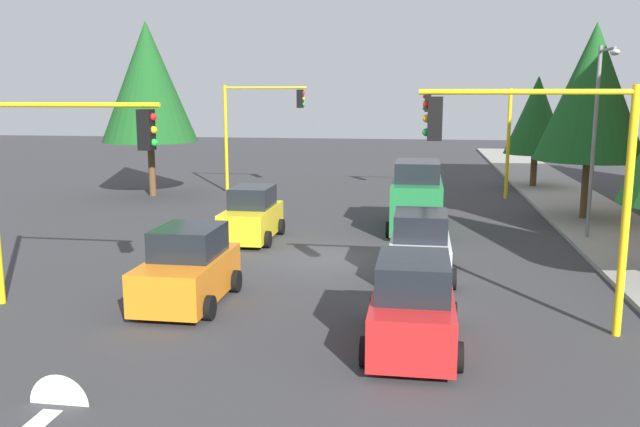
# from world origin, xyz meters

# --- Properties ---
(ground_plane) EXTENTS (120.00, 120.00, 0.00)m
(ground_plane) POSITION_xyz_m (0.00, 0.00, 0.00)
(ground_plane) COLOR #353538
(sidewalk_kerb) EXTENTS (80.00, 4.00, 0.15)m
(sidewalk_kerb) POSITION_xyz_m (-5.00, 10.50, 0.07)
(sidewalk_kerb) COLOR gray
(sidewalk_kerb) RESTS_ON ground
(lane_arrow_near) EXTENTS (2.40, 1.10, 1.10)m
(lane_arrow_near) POSITION_xyz_m (11.51, -3.00, 0.01)
(lane_arrow_near) COLOR silver
(lane_arrow_near) RESTS_ON ground
(traffic_signal_near_right) EXTENTS (0.36, 4.59, 5.21)m
(traffic_signal_near_right) POSITION_xyz_m (6.00, -5.62, 3.71)
(traffic_signal_near_right) COLOR yellow
(traffic_signal_near_right) RESTS_ON ground
(traffic_signal_near_left) EXTENTS (0.36, 4.59, 5.51)m
(traffic_signal_near_left) POSITION_xyz_m (6.00, 5.67, 3.90)
(traffic_signal_near_left) COLOR yellow
(traffic_signal_near_left) RESTS_ON ground
(traffic_signal_far_left) EXTENTS (0.36, 4.59, 5.64)m
(traffic_signal_far_left) POSITION_xyz_m (-14.00, 5.69, 3.99)
(traffic_signal_far_left) COLOR yellow
(traffic_signal_far_left) RESTS_ON ground
(traffic_signal_far_right) EXTENTS (0.36, 4.59, 5.83)m
(traffic_signal_far_right) POSITION_xyz_m (-14.00, -5.72, 4.12)
(traffic_signal_far_right) COLOR yellow
(traffic_signal_far_right) RESTS_ON ground
(street_lamp_curbside) EXTENTS (2.15, 0.28, 7.00)m
(street_lamp_curbside) POSITION_xyz_m (-3.61, 9.20, 4.35)
(street_lamp_curbside) COLOR slate
(street_lamp_curbside) RESTS_ON ground
(tree_roadside_mid) EXTENTS (4.49, 4.49, 8.22)m
(tree_roadside_mid) POSITION_xyz_m (-8.00, 10.00, 5.40)
(tree_roadside_mid) COLOR brown
(tree_roadside_mid) RESTS_ON ground
(tree_roadside_far) EXTENTS (3.51, 3.51, 6.38)m
(tree_roadside_far) POSITION_xyz_m (-18.00, 9.50, 4.17)
(tree_roadside_far) COLOR brown
(tree_roadside_far) RESTS_ON ground
(tree_opposite_side) EXTENTS (4.93, 4.93, 9.04)m
(tree_opposite_side) POSITION_xyz_m (-12.00, -11.00, 5.95)
(tree_opposite_side) COLOR brown
(tree_opposite_side) RESTS_ON ground
(delivery_van_green) EXTENTS (4.80, 2.22, 2.77)m
(delivery_van_green) POSITION_xyz_m (-4.96, 2.96, 1.28)
(delivery_van_green) COLOR #1E7238
(delivery_van_green) RESTS_ON ground
(car_white) EXTENTS (3.70, 2.01, 1.98)m
(car_white) POSITION_xyz_m (1.88, 3.13, 0.90)
(car_white) COLOR white
(car_white) RESTS_ON ground
(car_orange) EXTENTS (3.70, 2.07, 1.98)m
(car_orange) POSITION_xyz_m (5.22, -2.75, 0.90)
(car_orange) COLOR orange
(car_orange) RESTS_ON ground
(car_yellow) EXTENTS (3.67, 1.92, 1.98)m
(car_yellow) POSITION_xyz_m (-2.29, -3.02, 0.89)
(car_yellow) COLOR yellow
(car_yellow) RESTS_ON ground
(car_red) EXTENTS (4.05, 2.00, 1.98)m
(car_red) POSITION_xyz_m (7.33, 2.99, 0.90)
(car_red) COLOR red
(car_red) RESTS_ON ground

